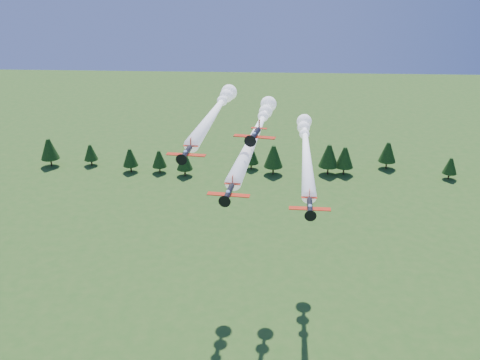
# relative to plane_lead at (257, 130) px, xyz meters

# --- Properties ---
(plane_lead) EXTENTS (10.64, 55.07, 3.70)m
(plane_lead) POSITION_rel_plane_lead_xyz_m (0.00, 0.00, 0.00)
(plane_lead) COLOR black
(plane_lead) RESTS_ON ground
(plane_left) EXTENTS (8.84, 47.18, 3.70)m
(plane_left) POSITION_rel_plane_lead_xyz_m (-8.70, 5.45, 2.60)
(plane_left) COLOR black
(plane_left) RESTS_ON ground
(plane_right) EXTENTS (7.08, 53.89, 3.70)m
(plane_right) POSITION_rel_plane_lead_xyz_m (10.38, 7.37, -5.82)
(plane_right) COLOR black
(plane_right) RESTS_ON ground
(plane_slot) EXTENTS (7.30, 7.99, 2.55)m
(plane_slot) POSITION_rel_plane_lead_xyz_m (-0.06, -15.14, 3.96)
(plane_slot) COLOR black
(plane_slot) RESTS_ON ground
(treeline) EXTENTS (174.09, 19.54, 11.66)m
(treeline) POSITION_rel_plane_lead_xyz_m (-0.14, 88.05, -38.21)
(treeline) COLOR #382314
(treeline) RESTS_ON ground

